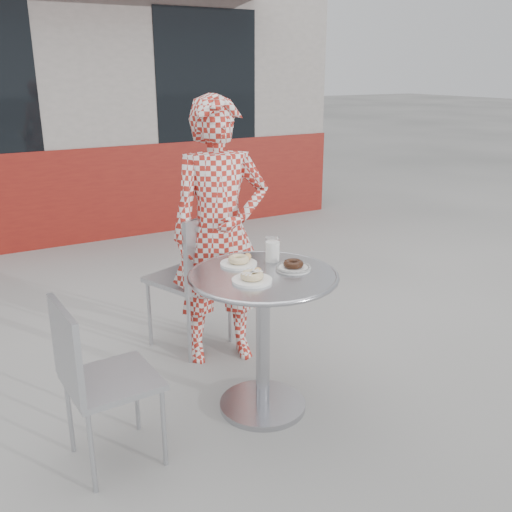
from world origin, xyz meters
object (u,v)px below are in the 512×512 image
bistro_table (263,308)px  chair_far (191,305)px  chair_left (112,413)px  plate_far (239,261)px  plate_checker (293,266)px  milk_cup (272,250)px  seated_person (220,233)px  plate_near (252,277)px

bistro_table → chair_far: bearing=92.2°
chair_left → plate_far: plate_far is taller
plate_far → plate_checker: 0.29m
bistro_table → chair_left: size_ratio=0.95×
chair_far → milk_cup: size_ratio=7.07×
seated_person → plate_far: bearing=-89.7°
chair_far → milk_cup: 0.95m
chair_far → chair_left: chair_far is taller
bistro_table → plate_near: 0.24m
chair_far → bistro_table: bearing=71.1°
seated_person → plate_checker: bearing=-67.8°
plate_checker → plate_far: bearing=136.4°
plate_checker → milk_cup: 0.18m
plate_far → plate_checker: plate_far is taller
milk_cup → plate_near: bearing=-138.5°
bistro_table → seated_person: size_ratio=0.48×
chair_far → seated_person: 0.60m
plate_near → chair_left: bearing=177.5°
plate_near → bistro_table: bearing=33.7°
milk_cup → seated_person: bearing=97.5°
chair_far → plate_checker: 1.07m
plate_far → milk_cup: milk_cup is taller
chair_far → plate_checker: size_ratio=5.02×
bistro_table → plate_far: (-0.04, 0.18, 0.21)m
plate_near → plate_checker: plate_near is taller
chair_far → plate_far: chair_far is taller
plate_far → plate_near: same height
milk_cup → plate_far: bearing=169.4°
milk_cup → plate_checker: bearing=-81.0°
plate_checker → plate_near: bearing=-169.6°
plate_near → milk_cup: (0.25, 0.22, 0.04)m
bistro_table → plate_far: plate_far is taller
chair_left → milk_cup: size_ratio=6.28×
bistro_table → chair_far: (-0.03, 0.89, -0.31)m
bistro_table → plate_near: bearing=-146.3°
chair_far → plate_checker: bearing=81.7°
bistro_table → plate_checker: (0.17, -0.02, 0.21)m
bistro_table → chair_far: 0.94m
bistro_table → chair_far: size_ratio=0.85×
bistro_table → plate_near: (-0.10, -0.07, 0.21)m
plate_far → plate_checker: size_ratio=1.06×
plate_checker → bistro_table: bearing=174.2°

